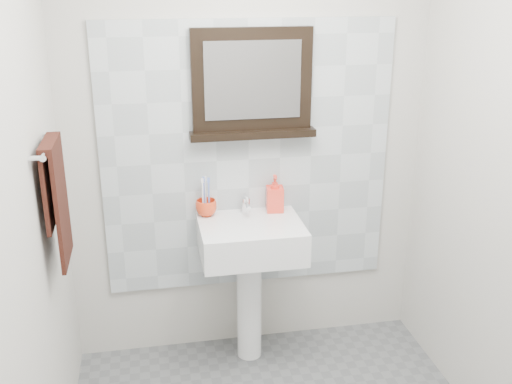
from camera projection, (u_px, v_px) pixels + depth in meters
back_wall at (248, 141)px, 3.28m from camera, size 2.00×0.01×2.50m
left_wall at (21, 235)px, 2.09m from camera, size 0.01×2.20×2.50m
splashback at (248, 159)px, 3.31m from camera, size 1.60×0.02×1.50m
pedestal_sink at (250, 253)px, 3.26m from camera, size 0.55×0.44×0.96m
toothbrush_cup at (206, 208)px, 3.28m from camera, size 0.13×0.13×0.09m
toothbrushes at (205, 194)px, 3.25m from camera, size 0.05×0.04×0.21m
soap_dispenser at (275, 193)px, 3.33m from camera, size 0.10×0.11×0.21m
framed_mirror at (252, 86)px, 3.14m from camera, size 0.68×0.11×0.57m
towel_bar at (49, 145)px, 2.48m from camera, size 0.07×0.40×0.03m
hand_towel at (56, 193)px, 2.55m from camera, size 0.06×0.30×0.55m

